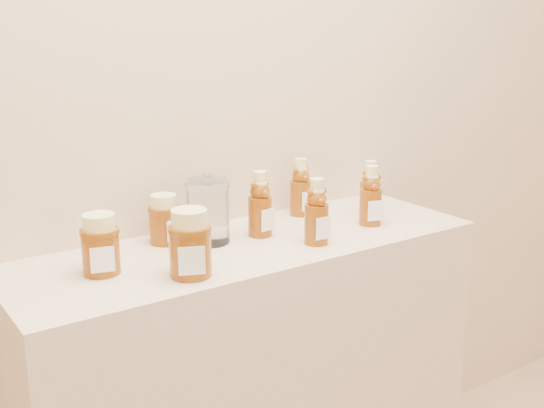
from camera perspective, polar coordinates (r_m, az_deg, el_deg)
wall_back at (r=1.77m, az=-5.60°, el=12.40°), size 3.50×0.02×2.70m
display_table at (r=1.88m, az=-1.78°, el=-16.37°), size 1.20×0.40×0.90m
bear_bottle_back_left at (r=1.72m, az=-1.01°, el=0.37°), size 0.07×0.07×0.19m
bear_bottle_back_mid at (r=1.90m, az=2.40°, el=1.74°), size 0.07×0.07×0.18m
bear_bottle_back_right at (r=1.92m, az=8.20°, el=1.60°), size 0.06×0.06×0.18m
bear_bottle_front_left at (r=1.66m, az=3.75°, el=-0.27°), size 0.07×0.07×0.19m
bear_bottle_front_right at (r=1.83m, az=8.28°, el=1.03°), size 0.08×0.08×0.18m
honey_jar_left at (r=1.52m, az=-14.18°, el=-3.27°), size 0.11×0.11×0.13m
honey_jar_back at (r=1.69m, az=-9.01°, el=-1.25°), size 0.09×0.09×0.12m
honey_jar_front at (r=1.47m, az=-6.88°, el=-3.26°), size 0.12×0.12×0.15m
glass_canister at (r=1.68m, az=-5.37°, el=-0.41°), size 0.13×0.13×0.17m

